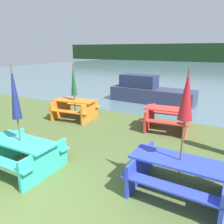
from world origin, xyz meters
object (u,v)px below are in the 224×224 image
picnic_table_teal (22,151)px  umbrella_crimson (187,97)px  boat (149,92)px  picnic_table_red (168,117)px  picnic_table_orange (75,107)px  umbrella_navy (14,93)px  picnic_table_blue (179,173)px  umbrella_darkgreen (74,80)px

picnic_table_teal → umbrella_crimson: umbrella_crimson is taller
picnic_table_teal → boat: (0.23, 8.05, 0.08)m
picnic_table_red → umbrella_crimson: 3.89m
picnic_table_orange → umbrella_navy: size_ratio=0.73×
picnic_table_blue → umbrella_darkgreen: umbrella_darkgreen is taller
umbrella_crimson → picnic_table_blue: bearing=-116.6°
umbrella_crimson → umbrella_navy: umbrella_navy is taller
picnic_table_red → picnic_table_orange: bearing=-171.7°
picnic_table_teal → umbrella_darkgreen: size_ratio=0.80×
picnic_table_blue → picnic_table_orange: bearing=149.4°
umbrella_navy → picnic_table_blue: bearing=14.2°
boat → umbrella_navy: bearing=-89.6°
umbrella_darkgreen → boat: (1.63, 4.31, -1.05)m
picnic_table_teal → umbrella_darkgreen: (-1.40, 3.74, 1.13)m
picnic_table_orange → umbrella_navy: bearing=-69.5°
picnic_table_teal → picnic_table_orange: (-1.40, 3.74, 0.02)m
picnic_table_blue → picnic_table_orange: 5.63m
umbrella_darkgreen → boat: size_ratio=0.49×
picnic_table_orange → umbrella_crimson: umbrella_crimson is taller
picnic_table_orange → boat: bearing=69.3°
umbrella_darkgreen → picnic_table_teal: bearing=-69.5°
picnic_table_red → boat: 4.29m
umbrella_navy → boat: bearing=88.4°
picnic_table_red → umbrella_navy: size_ratio=0.68×
picnic_table_teal → boat: size_ratio=0.39×
picnic_table_blue → boat: size_ratio=0.43×
picnic_table_orange → picnic_table_red: size_ratio=1.08×
umbrella_navy → umbrella_darkgreen: bearing=110.5°
picnic_table_blue → picnic_table_red: bearing=109.0°
picnic_table_blue → umbrella_navy: (-3.44, -0.87, 1.38)m
picnic_table_blue → picnic_table_teal: bearing=-165.8°
umbrella_navy → umbrella_crimson: bearing=14.2°
picnic_table_red → picnic_table_teal: bearing=-118.0°
umbrella_crimson → boat: bearing=114.1°
umbrella_navy → picnic_table_teal: bearing=90.0°
picnic_table_orange → umbrella_navy: 4.22m
picnic_table_red → boat: bearing=118.4°
picnic_table_teal → picnic_table_red: 4.84m
picnic_table_teal → picnic_table_orange: picnic_table_orange is taller
picnic_table_blue → picnic_table_orange: (-4.84, 2.87, 0.02)m
picnic_table_orange → umbrella_crimson: (4.84, -2.87, 1.48)m
picnic_table_orange → picnic_table_teal: bearing=-69.5°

